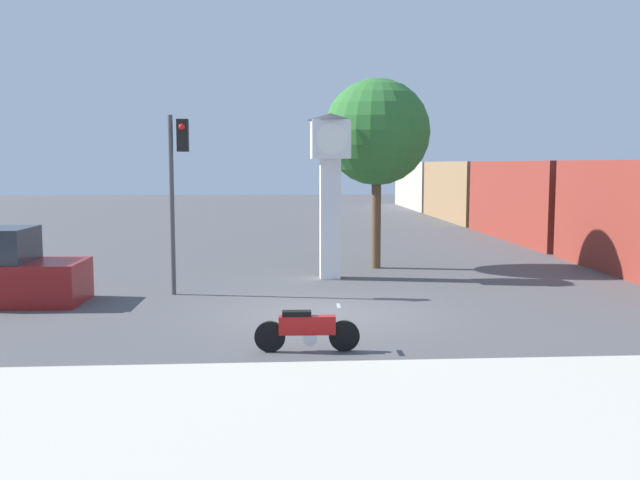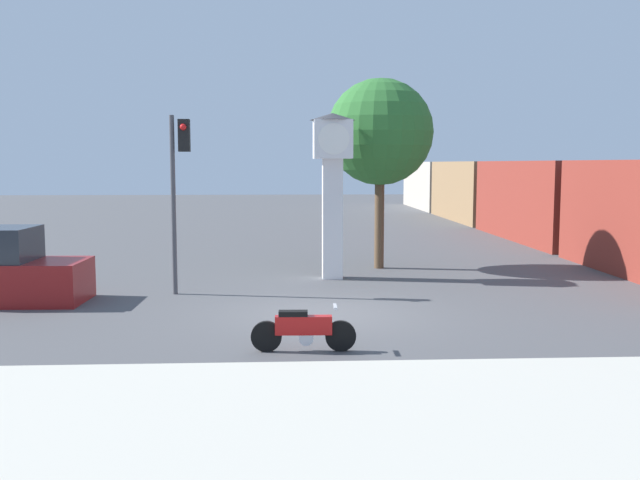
# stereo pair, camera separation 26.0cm
# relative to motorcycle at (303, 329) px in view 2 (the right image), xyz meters

# --- Properties ---
(ground_plane) EXTENTS (120.00, 120.00, 0.00)m
(ground_plane) POSITION_rel_motorcycle_xyz_m (0.53, 3.13, -0.39)
(ground_plane) COLOR #4C4C4F
(sidewalk_strip) EXTENTS (36.00, 6.00, 0.10)m
(sidewalk_strip) POSITION_rel_motorcycle_xyz_m (0.53, -4.00, -0.34)
(sidewalk_strip) COLOR #BCB7A8
(sidewalk_strip) RESTS_ON ground_plane
(motorcycle) EXTENTS (1.86, 0.40, 0.82)m
(motorcycle) POSITION_rel_motorcycle_xyz_m (0.00, 0.00, 0.00)
(motorcycle) COLOR black
(motorcycle) RESTS_ON ground_plane
(clock_tower) EXTENTS (1.29, 1.29, 4.71)m
(clock_tower) POSITION_rel_motorcycle_xyz_m (1.06, 7.99, 2.74)
(clock_tower) COLOR white
(clock_tower) RESTS_ON ground_plane
(freight_train) EXTENTS (2.80, 42.99, 3.40)m
(freight_train) POSITION_rel_motorcycle_xyz_m (10.79, 23.42, 1.31)
(freight_train) COLOR maroon
(freight_train) RESTS_ON ground_plane
(traffic_light) EXTENTS (0.50, 0.35, 4.49)m
(traffic_light) POSITION_rel_motorcycle_xyz_m (-2.94, 5.70, 2.68)
(traffic_light) COLOR #47474C
(traffic_light) RESTS_ON ground_plane
(street_tree) EXTENTS (3.30, 3.30, 5.92)m
(street_tree) POSITION_rel_motorcycle_xyz_m (2.68, 9.91, 3.85)
(street_tree) COLOR brown
(street_tree) RESTS_ON ground_plane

